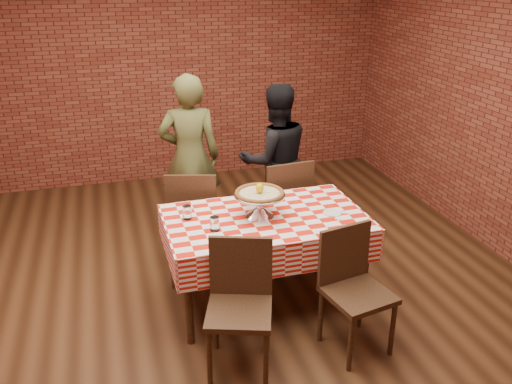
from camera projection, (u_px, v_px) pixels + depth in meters
ground at (221, 303)px, 4.44m from camera, size 6.00×6.00×0.00m
back_wall at (164, 66)px, 6.53m from camera, size 5.50×0.00×5.50m
table at (265, 259)px, 4.35m from camera, size 1.56×0.95×0.75m
tablecloth at (265, 232)px, 4.25m from camera, size 1.60×0.98×0.27m
pizza_stand at (260, 205)px, 4.18m from camera, size 0.50×0.50×0.18m
pizza at (260, 194)px, 4.14m from camera, size 0.47×0.47×0.03m
lemon at (260, 188)px, 4.12m from camera, size 0.08×0.08×0.08m
water_glass_left at (215, 224)px, 3.96m from camera, size 0.07×0.07×0.11m
water_glass_right at (187, 212)px, 4.14m from camera, size 0.07×0.07×0.11m
side_plate at (332, 213)px, 4.25m from camera, size 0.15×0.15×0.01m
sweetener_packet_a at (338, 218)px, 4.17m from camera, size 0.06×0.06×0.00m
sweetener_packet_b at (345, 213)px, 4.26m from camera, size 0.06×0.05×0.00m
condiment_caddy at (254, 193)px, 4.46m from camera, size 0.11×0.09×0.14m
chair_near_left at (239, 312)px, 3.55m from camera, size 0.54×0.54×0.91m
chair_near_right at (358, 295)px, 3.75m from camera, size 0.50×0.50×0.90m
chair_far_left at (195, 214)px, 4.93m from camera, size 0.55×0.55×0.93m
chair_far_right at (280, 203)px, 5.14m from camera, size 0.50×0.50×0.94m
diner_olive at (190, 157)px, 5.29m from camera, size 0.66×0.48×1.65m
diner_black at (275, 160)px, 5.39m from camera, size 0.76×0.59×1.54m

